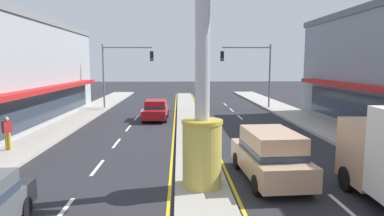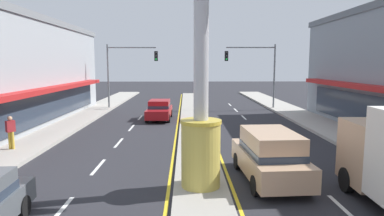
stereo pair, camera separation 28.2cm
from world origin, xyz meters
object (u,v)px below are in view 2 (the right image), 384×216
(sedan_far_right_lane, at_px, (159,110))
(suv_mid_left_lane, at_px, (270,155))
(district_sign, at_px, (201,77))
(pedestrian_near_kerb, at_px, (11,130))
(traffic_light_left_side, at_px, (126,65))
(traffic_light_right_side, at_px, (256,65))

(sedan_far_right_lane, bearing_deg, suv_mid_left_lane, -69.86)
(suv_mid_left_lane, bearing_deg, sedan_far_right_lane, 110.14)
(district_sign, distance_m, pedestrian_near_kerb, 10.81)
(traffic_light_left_side, xyz_separation_m, sedan_far_right_lane, (3.59, -6.15, -3.46))
(traffic_light_left_side, relative_size, traffic_light_right_side, 1.00)
(suv_mid_left_lane, bearing_deg, pedestrian_near_kerb, 159.94)
(traffic_light_right_side, bearing_deg, traffic_light_left_side, 178.20)
(district_sign, bearing_deg, pedestrian_near_kerb, 150.63)
(sedan_far_right_lane, relative_size, pedestrian_near_kerb, 2.65)
(pedestrian_near_kerb, bearing_deg, traffic_light_left_side, 79.65)
(sedan_far_right_lane, bearing_deg, district_sign, -80.20)
(traffic_light_left_side, bearing_deg, district_sign, -73.71)
(district_sign, distance_m, traffic_light_right_side, 21.64)
(sedan_far_right_lane, xyz_separation_m, pedestrian_near_kerb, (-6.51, -9.85, 0.32))
(traffic_light_left_side, height_order, pedestrian_near_kerb, traffic_light_left_side)
(district_sign, relative_size, pedestrian_near_kerb, 5.09)
(district_sign, height_order, suv_mid_left_lane, district_sign)
(pedestrian_near_kerb, bearing_deg, traffic_light_right_side, 45.64)
(traffic_light_left_side, height_order, traffic_light_right_side, same)
(district_sign, relative_size, traffic_light_right_side, 1.34)
(district_sign, xyz_separation_m, traffic_light_right_side, (6.17, 20.74, 0.33))
(traffic_light_right_side, height_order, sedan_far_right_lane, traffic_light_right_side)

